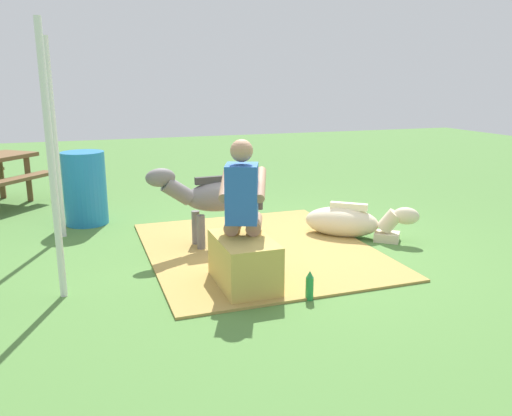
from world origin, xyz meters
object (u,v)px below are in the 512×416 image
soda_bottle (310,286)px  tent_pole_right (55,140)px  hay_bale (244,263)px  person_seated (243,204)px  pony_standing (214,197)px  tent_pole_left (52,165)px  pony_lying (350,222)px  water_barrel (85,188)px

soda_bottle → tent_pole_right: size_ratio=0.11×
hay_bale → person_seated: size_ratio=0.58×
person_seated → pony_standing: bearing=-0.6°
person_seated → tent_pole_left: tent_pole_left is taller
pony_standing → tent_pole_right: tent_pole_right is taller
hay_bale → soda_bottle: size_ratio=2.98×
soda_bottle → tent_pole_left: 2.38m
hay_bale → person_seated: person_seated is taller
person_seated → tent_pole_right: bearing=38.4°
person_seated → tent_pole_right: tent_pole_right is taller
person_seated → tent_pole_left: (0.16, 1.60, 0.42)m
person_seated → tent_pole_left: size_ratio=0.58×
pony_lying → water_barrel: water_barrel is taller
pony_lying → soda_bottle: 1.94m
person_seated → soda_bottle: person_seated is taller
person_seated → water_barrel: bearing=27.5°
hay_bale → water_barrel: size_ratio=0.83×
soda_bottle → water_barrel: (3.18, 1.73, 0.35)m
person_seated → tent_pole_right: size_ratio=0.58×
pony_lying → tent_pole_right: bearing=70.3°
hay_bale → water_barrel: (2.72, 1.29, 0.24)m
soda_bottle → tent_pole_right: 3.50m
pony_lying → tent_pole_right: (1.16, 3.25, 0.97)m
tent_pole_left → tent_pole_right: same height
pony_lying → soda_bottle: size_ratio=4.60×
soda_bottle → water_barrel: bearing=28.6°
person_seated → pony_standing: person_seated is taller
water_barrel → hay_bale: bearing=-154.6°
pony_standing → pony_lying: (-0.21, -1.61, -0.38)m
water_barrel → tent_pole_left: tent_pole_left is taller
hay_bale → pony_lying: bearing=-58.1°
hay_bale → soda_bottle: 0.65m
person_seated → water_barrel: person_seated is taller
person_seated → hay_bale: bearing=164.8°
pony_lying → tent_pole_left: size_ratio=0.52×
soda_bottle → pony_standing: bearing=12.8°
tent_pole_left → tent_pole_right: size_ratio=1.00×
pony_standing → pony_lying: size_ratio=1.11×
hay_bale → tent_pole_right: bearing=35.6°
tent_pole_right → tent_pole_left: bearing=-179.3°
pony_lying → water_barrel: size_ratio=1.28×
pony_lying → tent_pole_left: (-0.72, 3.22, 0.97)m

